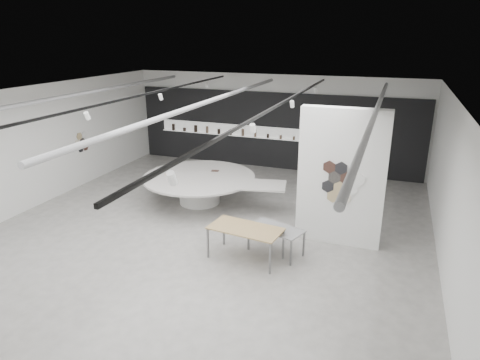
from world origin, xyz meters
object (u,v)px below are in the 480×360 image
(sample_table_wood, at_px, (245,230))
(sample_table_stone, at_px, (276,230))
(display_island, at_px, (201,185))
(kitchen_counter, at_px, (347,168))
(partition_column, at_px, (341,178))

(sample_table_wood, bearing_deg, sample_table_stone, 39.79)
(display_island, bearing_deg, sample_table_stone, -49.04)
(display_island, xyz_separation_m, kitchen_counter, (4.16, 4.26, -0.18))
(partition_column, xyz_separation_m, sample_table_wood, (-1.99, -1.71, -1.03))
(partition_column, distance_m, sample_table_wood, 2.82)
(partition_column, bearing_deg, sample_table_wood, -139.38)
(sample_table_stone, height_order, kitchen_counter, kitchen_counter)
(kitchen_counter, bearing_deg, sample_table_stone, -94.57)
(display_island, distance_m, kitchen_counter, 5.96)
(partition_column, relative_size, display_island, 0.70)
(partition_column, distance_m, sample_table_stone, 2.15)
(partition_column, xyz_separation_m, display_island, (-4.58, 1.29, -1.19))
(sample_table_wood, bearing_deg, kitchen_counter, 77.74)
(partition_column, height_order, kitchen_counter, partition_column)
(kitchen_counter, bearing_deg, sample_table_wood, -98.81)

